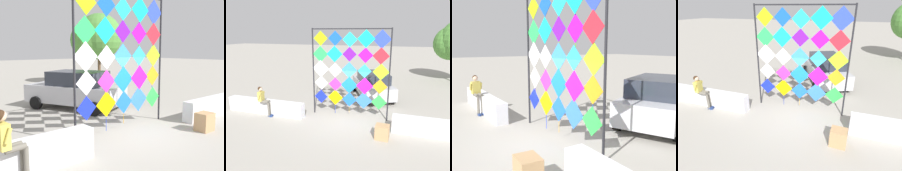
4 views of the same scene
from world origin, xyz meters
The scene contains 6 objects.
ground centered at (0.00, 0.00, 0.00)m, with size 120.00×120.00×0.00m, color #9E998E.
plaza_ledge_left centered at (-4.63, -0.44, 0.40)m, with size 4.69×0.46×0.80m, color silver.
kite_display_rack centered at (-0.03, 0.61, 2.65)m, with size 4.10×0.20×4.67m.
seated_vendor centered at (-4.46, -0.77, 0.98)m, with size 0.76×0.54×1.65m.
parked_car centered at (0.58, 4.53, 0.89)m, with size 3.65×4.93×1.76m.
cardboard_box_large centered at (1.95, -1.33, 0.32)m, with size 0.57×0.47×0.63m, color tan.
Camera 3 is at (6.53, -3.34, 2.88)m, focal length 41.12 mm.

